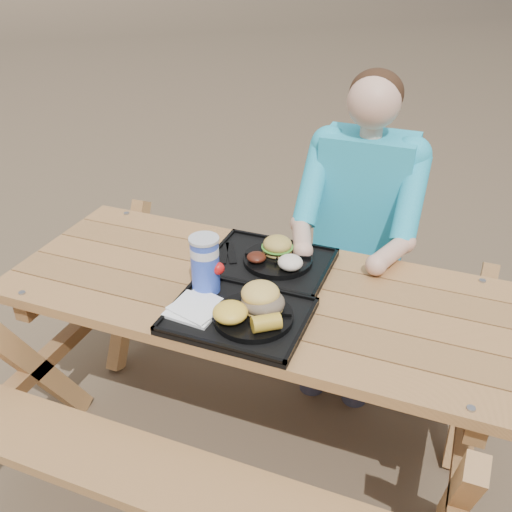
% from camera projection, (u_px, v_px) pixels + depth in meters
% --- Properties ---
extents(ground, '(60.00, 60.00, 0.00)m').
position_uv_depth(ground, '(256.00, 434.00, 2.41)').
color(ground, '#999999').
rests_on(ground, ground).
extents(picnic_table, '(1.80, 1.49, 0.75)m').
position_uv_depth(picnic_table, '(256.00, 367.00, 2.22)').
color(picnic_table, '#999999').
rests_on(picnic_table, ground).
extents(tray_near, '(0.45, 0.35, 0.02)m').
position_uv_depth(tray_near, '(238.00, 317.00, 1.86)').
color(tray_near, black).
rests_on(tray_near, picnic_table).
extents(tray_far, '(0.45, 0.35, 0.02)m').
position_uv_depth(tray_far, '(269.00, 264.00, 2.15)').
color(tray_far, black).
rests_on(tray_far, picnic_table).
extents(plate_near, '(0.26, 0.26, 0.02)m').
position_uv_depth(plate_near, '(253.00, 317.00, 1.83)').
color(plate_near, black).
rests_on(plate_near, tray_near).
extents(plate_far, '(0.26, 0.26, 0.02)m').
position_uv_depth(plate_far, '(278.00, 260.00, 2.14)').
color(plate_far, black).
rests_on(plate_far, tray_far).
extents(napkin_stack, '(0.17, 0.17, 0.02)m').
position_uv_depth(napkin_stack, '(195.00, 308.00, 1.87)').
color(napkin_stack, white).
rests_on(napkin_stack, tray_near).
extents(soda_cup, '(0.10, 0.10, 0.20)m').
position_uv_depth(soda_cup, '(205.00, 266.00, 1.93)').
color(soda_cup, blue).
rests_on(soda_cup, tray_near).
extents(condiment_bbq, '(0.04, 0.04, 0.03)m').
position_uv_depth(condiment_bbq, '(251.00, 291.00, 1.95)').
color(condiment_bbq, black).
rests_on(condiment_bbq, tray_near).
extents(condiment_mustard, '(0.05, 0.05, 0.03)m').
position_uv_depth(condiment_mustard, '(269.00, 296.00, 1.92)').
color(condiment_mustard, '#C49015').
rests_on(condiment_mustard, tray_near).
extents(sandwich, '(0.13, 0.13, 0.14)m').
position_uv_depth(sandwich, '(263.00, 292.00, 1.81)').
color(sandwich, '#EEBC54').
rests_on(sandwich, plate_near).
extents(mac_cheese, '(0.11, 0.11, 0.06)m').
position_uv_depth(mac_cheese, '(230.00, 312.00, 1.79)').
color(mac_cheese, yellow).
rests_on(mac_cheese, plate_near).
extents(corn_cob, '(0.13, 0.13, 0.05)m').
position_uv_depth(corn_cob, '(266.00, 323.00, 1.74)').
color(corn_cob, gold).
rests_on(corn_cob, plate_near).
extents(cutlery_far, '(0.10, 0.15, 0.01)m').
position_uv_depth(cutlery_far, '(231.00, 253.00, 2.19)').
color(cutlery_far, black).
rests_on(cutlery_far, tray_far).
extents(burger, '(0.11, 0.11, 0.10)m').
position_uv_depth(burger, '(277.00, 241.00, 2.14)').
color(burger, gold).
rests_on(burger, plate_far).
extents(baked_beans, '(0.07, 0.07, 0.03)m').
position_uv_depth(baked_beans, '(256.00, 257.00, 2.10)').
color(baked_beans, '#47190E').
rests_on(baked_beans, plate_far).
extents(potato_salad, '(0.09, 0.09, 0.05)m').
position_uv_depth(potato_salad, '(290.00, 262.00, 2.05)').
color(potato_salad, white).
rests_on(potato_salad, plate_far).
extents(diner, '(0.48, 0.84, 1.28)m').
position_uv_depth(diner, '(359.00, 242.00, 2.53)').
color(diner, '#1CB5C7').
rests_on(diner, ground).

